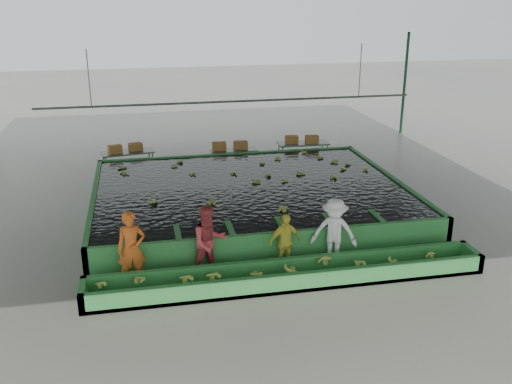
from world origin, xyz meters
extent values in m
plane|color=gray|center=(0.00, 0.00, 0.00)|extent=(80.00, 80.00, 0.00)
cube|color=gray|center=(0.00, 0.00, 5.00)|extent=(20.00, 22.00, 0.04)
cube|color=black|center=(0.00, 1.50, 0.85)|extent=(9.70, 7.70, 0.00)
cylinder|color=#59605B|center=(0.00, 5.00, 3.00)|extent=(0.08, 0.08, 14.00)
cylinder|color=#59605B|center=(-5.00, 5.00, 4.00)|extent=(0.04, 0.04, 2.00)
cylinder|color=#59605B|center=(5.00, 5.00, 4.00)|extent=(0.04, 0.04, 2.00)
imported|color=#CC5B1C|center=(-3.78, -2.80, 0.95)|extent=(0.72, 0.50, 1.90)
imported|color=#AB383B|center=(-1.88, -2.80, 0.95)|extent=(1.08, 0.94, 1.90)
imported|color=yellow|center=(0.07, -2.80, 0.77)|extent=(0.96, 0.57, 1.53)
imported|color=silver|center=(1.39, -2.80, 0.92)|extent=(1.37, 1.10, 1.85)
camera|label=1|loc=(-3.39, -15.74, 6.85)|focal=40.00mm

